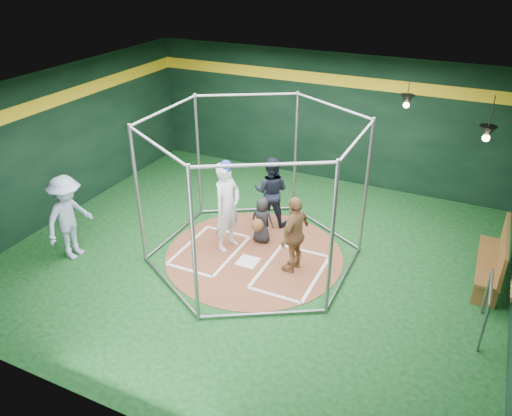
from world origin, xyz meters
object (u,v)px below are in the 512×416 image
at_px(umpire, 271,192).
at_px(dugout_bench, 496,257).
at_px(batter_figure, 227,206).
at_px(visitor_leopard, 295,234).

height_order(umpire, dugout_bench, umpire).
xyz_separation_m(batter_figure, visitor_leopard, (1.61, -0.18, -0.19)).
distance_m(batter_figure, dugout_bench, 5.42).
bearing_deg(umpire, dugout_bench, 166.30).
xyz_separation_m(visitor_leopard, dugout_bench, (3.68, 1.26, -0.26)).
relative_size(visitor_leopard, dugout_bench, 0.86).
relative_size(batter_figure, dugout_bench, 1.07).
distance_m(batter_figure, visitor_leopard, 1.63).
bearing_deg(visitor_leopard, batter_figure, -87.38).
bearing_deg(visitor_leopard, umpire, -133.22).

